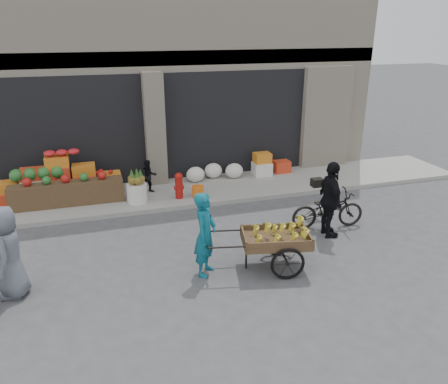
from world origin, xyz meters
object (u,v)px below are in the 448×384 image
object	(u,v)px
vendor_woman	(205,234)
cyclist	(330,200)
fire_hydrant	(179,184)
bicycle	(328,209)
seated_person	(149,176)
vendor_grey	(8,252)
banana_cart	(273,237)
pineapple_bin	(137,193)
orange_bucket	(198,191)

from	to	relation	value
vendor_woman	cyclist	size ratio (longest dim) A/B	0.95
fire_hydrant	bicycle	bearing A→B (deg)	-40.33
vendor_woman	seated_person	bearing A→B (deg)	39.84
seated_person	vendor_grey	distance (m)	4.98
fire_hydrant	seated_person	xyz separation A→B (m)	(-0.70, 0.65, 0.08)
fire_hydrant	vendor_grey	xyz separation A→B (m)	(-3.63, -3.37, 0.33)
fire_hydrant	bicycle	xyz separation A→B (m)	(2.99, -2.54, -0.05)
banana_cart	bicycle	xyz separation A→B (m)	(1.94, 1.32, -0.21)
pineapple_bin	orange_bucket	xyz separation A→B (m)	(1.60, -0.10, -0.10)
fire_hydrant	vendor_woman	size ratio (longest dim) A/B	0.43
pineapple_bin	vendor_woman	world-z (taller)	vendor_woman
vendor_grey	cyclist	bearing A→B (deg)	95.72
orange_bucket	pineapple_bin	bearing A→B (deg)	176.42
orange_bucket	seated_person	xyz separation A→B (m)	(-1.20, 0.70, 0.31)
banana_cart	bicycle	world-z (taller)	banana_cart
vendor_woman	fire_hydrant	bearing A→B (deg)	30.05
pineapple_bin	seated_person	distance (m)	0.75
cyclist	orange_bucket	bearing A→B (deg)	45.64
pineapple_bin	seated_person	world-z (taller)	seated_person
orange_bucket	fire_hydrant	bearing A→B (deg)	174.29
orange_bucket	vendor_woman	distance (m)	3.75
fire_hydrant	seated_person	distance (m)	0.96
fire_hydrant	vendor_woman	world-z (taller)	vendor_woman
orange_bucket	banana_cart	size ratio (longest dim) A/B	0.14
pineapple_bin	fire_hydrant	bearing A→B (deg)	-2.60
pineapple_bin	banana_cart	size ratio (longest dim) A/B	0.22
orange_bucket	cyclist	size ratio (longest dim) A/B	0.18
banana_cart	vendor_woman	xyz separation A→B (m)	(-1.30, 0.18, 0.16)
vendor_grey	fire_hydrant	bearing A→B (deg)	134.76
vendor_grey	bicycle	bearing A→B (deg)	99.03
banana_cart	vendor_woman	bearing A→B (deg)	-175.84
orange_bucket	vendor_grey	world-z (taller)	vendor_grey
orange_bucket	bicycle	size ratio (longest dim) A/B	0.19
fire_hydrant	vendor_grey	size ratio (longest dim) A/B	0.43
seated_person	vendor_grey	size ratio (longest dim) A/B	0.56
vendor_grey	pineapple_bin	bearing A→B (deg)	145.38
fire_hydrant	vendor_grey	bearing A→B (deg)	-137.14
seated_person	vendor_woman	world-z (taller)	vendor_woman
fire_hydrant	banana_cart	size ratio (longest dim) A/B	0.31
banana_cart	cyclist	xyz separation A→B (m)	(1.74, 0.92, 0.20)
vendor_grey	seated_person	bearing A→B (deg)	145.79
seated_person	cyclist	xyz separation A→B (m)	(3.49, -3.59, 0.28)
vendor_woman	bicycle	world-z (taller)	vendor_woman
orange_bucket	banana_cart	world-z (taller)	banana_cart
banana_cart	bicycle	distance (m)	2.35
orange_bucket	seated_person	distance (m)	1.42
pineapple_bin	orange_bucket	bearing A→B (deg)	-3.58
cyclist	bicycle	bearing A→B (deg)	-19.35
bicycle	pineapple_bin	bearing A→B (deg)	64.88
banana_cart	seated_person	bearing A→B (deg)	123.17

